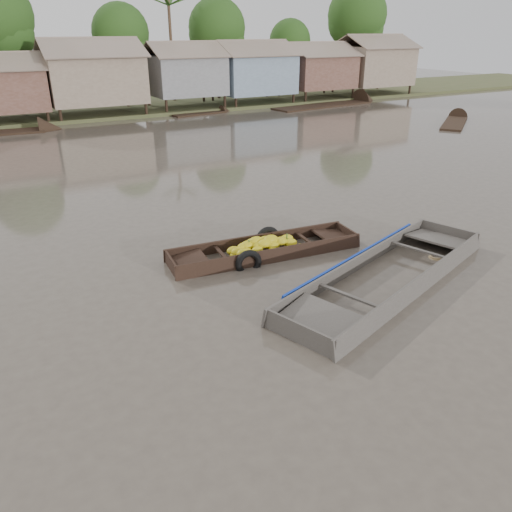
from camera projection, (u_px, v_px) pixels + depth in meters
ground at (277, 293)px, 12.21m from camera, size 120.00×120.00×0.00m
riverbank at (93, 70)px, 37.60m from camera, size 120.00×12.47×10.22m
banana_boat at (262, 250)px, 14.20m from camera, size 5.70×1.88×0.80m
viewer_boat at (387, 279)px, 12.74m from camera, size 7.77×4.27×0.61m
distant_boats at (199, 121)px, 35.10m from camera, size 47.38×15.23×0.35m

